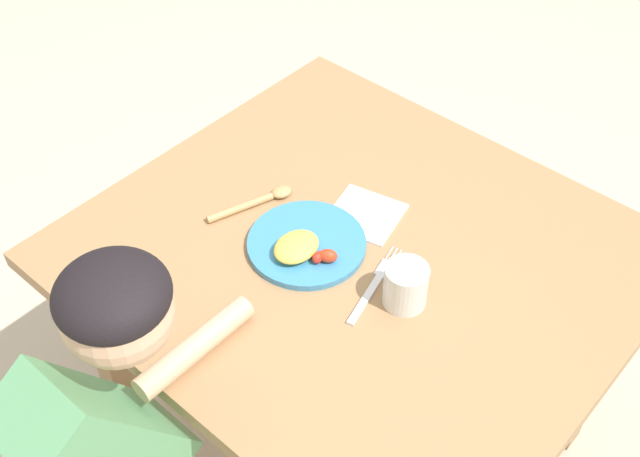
% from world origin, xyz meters
% --- Properties ---
extents(ground_plane, '(8.00, 8.00, 0.00)m').
position_xyz_m(ground_plane, '(0.00, 0.00, 0.00)').
color(ground_plane, '#BCAF99').
extents(dining_table, '(1.03, 0.93, 0.69)m').
position_xyz_m(dining_table, '(0.00, 0.00, 0.59)').
color(dining_table, '#9A734C').
rests_on(dining_table, ground_plane).
extents(plate, '(0.23, 0.23, 0.05)m').
position_xyz_m(plate, '(-0.08, -0.07, 0.70)').
color(plate, teal).
rests_on(plate, dining_table).
extents(fork, '(0.07, 0.21, 0.01)m').
position_xyz_m(fork, '(0.08, -0.05, 0.69)').
color(fork, silver).
rests_on(fork, dining_table).
extents(spoon, '(0.09, 0.19, 0.02)m').
position_xyz_m(spoon, '(-0.24, -0.03, 0.70)').
color(spoon, tan).
rests_on(spoon, dining_table).
extents(drinking_cup, '(0.08, 0.08, 0.09)m').
position_xyz_m(drinking_cup, '(0.15, -0.04, 0.73)').
color(drinking_cup, silver).
rests_on(drinking_cup, dining_table).
extents(napkin, '(0.16, 0.16, 0.00)m').
position_xyz_m(napkin, '(-0.05, 0.09, 0.69)').
color(napkin, white).
rests_on(napkin, dining_table).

